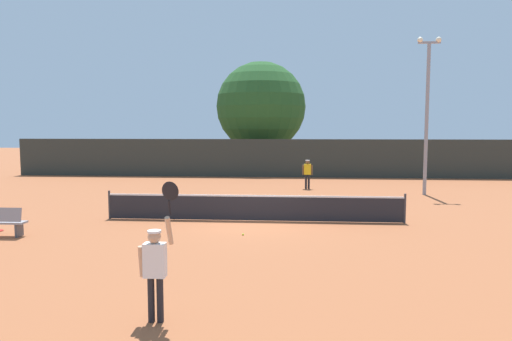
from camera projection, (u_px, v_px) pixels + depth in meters
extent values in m
plane|color=#9E5633|center=(254.00, 221.00, 17.04)|extent=(120.00, 120.00, 0.00)
cube|color=#232328|center=(254.00, 208.00, 17.00)|extent=(10.89, 0.03, 0.91)
cube|color=white|center=(254.00, 196.00, 16.96)|extent=(10.89, 0.04, 0.06)
cylinder|color=#333338|center=(109.00, 205.00, 17.41)|extent=(0.08, 0.08, 1.07)
cylinder|color=#333338|center=(405.00, 208.00, 16.59)|extent=(0.08, 0.08, 1.07)
cube|color=#2D332D|center=(271.00, 158.00, 32.16)|extent=(36.40, 0.12, 2.64)
cube|color=white|center=(155.00, 260.00, 8.07)|extent=(0.38, 0.22, 0.60)
sphere|color=tan|center=(154.00, 237.00, 8.04)|extent=(0.23, 0.23, 0.23)
cylinder|color=white|center=(154.00, 231.00, 8.03)|extent=(0.24, 0.24, 0.04)
cylinder|color=black|center=(151.00, 299.00, 8.15)|extent=(0.12, 0.12, 0.81)
cylinder|color=black|center=(160.00, 299.00, 8.13)|extent=(0.12, 0.12, 0.81)
cylinder|color=tan|center=(141.00, 261.00, 8.10)|extent=(0.09, 0.17, 0.57)
cylinder|color=tan|center=(169.00, 231.00, 8.09)|extent=(0.09, 0.32, 0.55)
cylinder|color=black|center=(170.00, 208.00, 8.12)|extent=(0.04, 0.11, 0.28)
ellipsoid|color=black|center=(170.00, 191.00, 8.15)|extent=(0.30, 0.13, 0.36)
cube|color=yellow|center=(307.00, 169.00, 25.96)|extent=(0.38, 0.22, 0.59)
sphere|color=brown|center=(308.00, 162.00, 25.93)|extent=(0.23, 0.23, 0.23)
cylinder|color=white|center=(308.00, 160.00, 25.92)|extent=(0.24, 0.24, 0.04)
cylinder|color=black|center=(306.00, 182.00, 26.03)|extent=(0.12, 0.12, 0.80)
cylinder|color=black|center=(309.00, 182.00, 26.02)|extent=(0.12, 0.12, 0.80)
cylinder|color=brown|center=(303.00, 170.00, 25.99)|extent=(0.09, 0.17, 0.57)
cylinder|color=brown|center=(312.00, 170.00, 25.95)|extent=(0.09, 0.16, 0.57)
sphere|color=#CCE033|center=(243.00, 234.00, 14.74)|extent=(0.07, 0.07, 0.07)
cube|color=#4C4C51|center=(19.00, 230.00, 14.56)|extent=(0.08, 0.36, 0.45)
cylinder|color=gray|center=(427.00, 120.00, 23.44)|extent=(0.18, 0.18, 7.61)
cube|color=gray|center=(429.00, 42.00, 23.09)|extent=(1.10, 0.10, 0.10)
sphere|color=#F2EDCC|center=(420.00, 40.00, 23.11)|extent=(0.28, 0.28, 0.28)
sphere|color=#F2EDCC|center=(439.00, 40.00, 23.04)|extent=(0.28, 0.28, 0.28)
cylinder|color=brown|center=(261.00, 156.00, 36.62)|extent=(0.56, 0.56, 2.46)
sphere|color=#235123|center=(261.00, 107.00, 36.27)|extent=(6.98, 6.98, 6.98)
cube|color=red|center=(187.00, 161.00, 39.81)|extent=(2.09, 4.28, 0.90)
cube|color=#2D333D|center=(186.00, 152.00, 39.44)|extent=(1.80, 2.28, 0.64)
cylinder|color=black|center=(181.00, 163.00, 41.29)|extent=(0.22, 0.60, 0.60)
cylinder|color=black|center=(200.00, 163.00, 41.16)|extent=(0.22, 0.60, 0.60)
cylinder|color=black|center=(174.00, 166.00, 38.51)|extent=(0.22, 0.60, 0.60)
cylinder|color=black|center=(194.00, 166.00, 38.38)|extent=(0.22, 0.60, 0.60)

